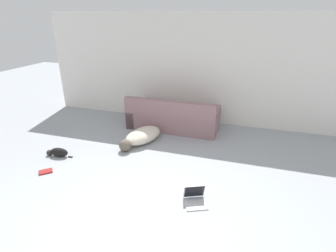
{
  "coord_description": "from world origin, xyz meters",
  "views": [
    {
      "loc": [
        1.16,
        -2.34,
        2.47
      ],
      "look_at": [
        -0.16,
        1.95,
        0.56
      ],
      "focal_mm": 28.0,
      "sensor_mm": 36.0,
      "label": 1
    }
  ],
  "objects_px": {
    "couch": "(173,118)",
    "laptop_open": "(195,197)",
    "book_red": "(46,172)",
    "cat": "(58,152)",
    "dog": "(142,136)"
  },
  "relations": [
    {
      "from": "cat",
      "to": "laptop_open",
      "type": "height_order",
      "value": "laptop_open"
    },
    {
      "from": "laptop_open",
      "to": "book_red",
      "type": "distance_m",
      "value": 2.59
    },
    {
      "from": "cat",
      "to": "book_red",
      "type": "distance_m",
      "value": 0.55
    },
    {
      "from": "dog",
      "to": "laptop_open",
      "type": "relative_size",
      "value": 3.2
    },
    {
      "from": "dog",
      "to": "cat",
      "type": "distance_m",
      "value": 1.64
    },
    {
      "from": "couch",
      "to": "laptop_open",
      "type": "height_order",
      "value": "couch"
    },
    {
      "from": "dog",
      "to": "book_red",
      "type": "height_order",
      "value": "dog"
    },
    {
      "from": "book_red",
      "to": "cat",
      "type": "bearing_deg",
      "value": 106.34
    },
    {
      "from": "dog",
      "to": "cat",
      "type": "xyz_separation_m",
      "value": [
        -1.29,
        -1.02,
        -0.06
      ]
    },
    {
      "from": "laptop_open",
      "to": "cat",
      "type": "bearing_deg",
      "value": 145.08
    },
    {
      "from": "dog",
      "to": "laptop_open",
      "type": "xyz_separation_m",
      "value": [
        1.45,
        -1.54,
        -0.06
      ]
    },
    {
      "from": "book_red",
      "to": "laptop_open",
      "type": "bearing_deg",
      "value": 0.11
    },
    {
      "from": "cat",
      "to": "couch",
      "type": "bearing_deg",
      "value": -137.93
    },
    {
      "from": "cat",
      "to": "book_red",
      "type": "relative_size",
      "value": 2.1
    },
    {
      "from": "cat",
      "to": "book_red",
      "type": "xyz_separation_m",
      "value": [
        0.15,
        -0.53,
        -0.07
      ]
    }
  ]
}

